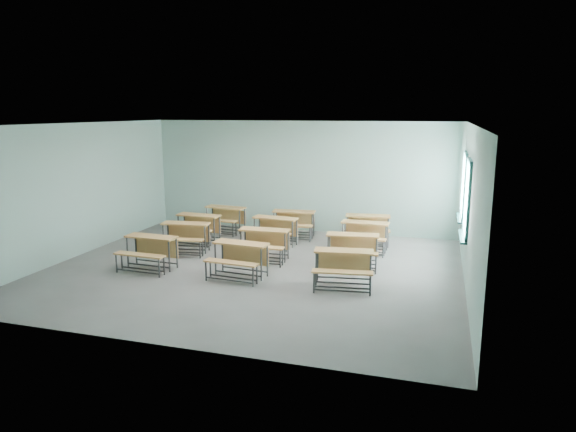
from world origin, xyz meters
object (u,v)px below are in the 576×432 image
(desk_unit_r2c2, at_px, (364,232))
(desk_unit_r2c0, at_px, (197,224))
(desk_unit_r3c2, at_px, (368,225))
(desk_unit_r3c0, at_px, (224,215))
(desk_unit_r3c1, at_px, (293,220))
(desk_unit_r1c2, at_px, (352,246))
(desk_unit_r0c0, at_px, (149,248))
(desk_unit_r0c2, at_px, (343,263))
(desk_unit_r2c1, at_px, (274,227))
(desk_unit_r1c0, at_px, (185,233))
(desk_unit_r0c1, at_px, (239,255))
(desk_unit_r1c1, at_px, (263,240))

(desk_unit_r2c2, bearing_deg, desk_unit_r2c0, -174.20)
(desk_unit_r2c0, xyz_separation_m, desk_unit_r3c2, (4.41, 1.24, 0.00))
(desk_unit_r3c0, distance_m, desk_unit_r3c1, 2.11)
(desk_unit_r3c0, bearing_deg, desk_unit_r1c2, -22.98)
(desk_unit_r0c0, relative_size, desk_unit_r0c2, 0.95)
(desk_unit_r0c2, xyz_separation_m, desk_unit_r1c2, (-0.06, 1.40, 0.00))
(desk_unit_r1c2, height_order, desk_unit_r2c1, same)
(desk_unit_r0c2, relative_size, desk_unit_r3c2, 1.01)
(desk_unit_r1c2, height_order, desk_unit_r2c2, same)
(desk_unit_r2c0, distance_m, desk_unit_r2c1, 2.11)
(desk_unit_r1c0, relative_size, desk_unit_r1c2, 1.01)
(desk_unit_r0c2, bearing_deg, desk_unit_r3c0, 130.84)
(desk_unit_r0c1, height_order, desk_unit_r1c1, same)
(desk_unit_r2c0, height_order, desk_unit_r3c1, same)
(desk_unit_r1c1, height_order, desk_unit_r3c0, same)
(desk_unit_r2c1, bearing_deg, desk_unit_r2c2, 7.75)
(desk_unit_r2c1, bearing_deg, desk_unit_r0c0, -121.16)
(desk_unit_r2c0, bearing_deg, desk_unit_r2c1, 9.35)
(desk_unit_r0c2, height_order, desk_unit_r3c1, same)
(desk_unit_r1c2, bearing_deg, desk_unit_r3c1, 125.76)
(desk_unit_r0c1, xyz_separation_m, desk_unit_r2c2, (2.24, 2.81, 0.00))
(desk_unit_r1c0, bearing_deg, desk_unit_r0c2, -25.97)
(desk_unit_r0c0, height_order, desk_unit_r1c1, same)
(desk_unit_r2c2, bearing_deg, desk_unit_r1c0, -160.83)
(desk_unit_r3c1, bearing_deg, desk_unit_r1c0, -139.04)
(desk_unit_r2c0, bearing_deg, desk_unit_r3c1, 30.69)
(desk_unit_r3c0, bearing_deg, desk_unit_r0c1, -55.97)
(desk_unit_r2c2, xyz_separation_m, desk_unit_r3c0, (-4.22, 0.93, 0.00))
(desk_unit_r1c0, distance_m, desk_unit_r3c2, 4.80)
(desk_unit_r0c1, bearing_deg, desk_unit_r2c0, 136.73)
(desk_unit_r1c1, height_order, desk_unit_r3c2, same)
(desk_unit_r0c0, distance_m, desk_unit_r0c1, 2.13)
(desk_unit_r1c2, bearing_deg, desk_unit_r1c1, 176.52)
(desk_unit_r2c2, bearing_deg, desk_unit_r1c1, -144.36)
(desk_unit_r2c0, bearing_deg, desk_unit_r1c0, -77.56)
(desk_unit_r0c1, xyz_separation_m, desk_unit_r1c2, (2.17, 1.43, 0.00))
(desk_unit_r0c1, relative_size, desk_unit_r2c1, 1.00)
(desk_unit_r0c2, xyz_separation_m, desk_unit_r2c0, (-4.44, 2.44, 0.00))
(desk_unit_r0c2, height_order, desk_unit_r2c2, same)
(desk_unit_r2c0, height_order, desk_unit_r2c2, same)
(desk_unit_r0c1, height_order, desk_unit_r3c0, same)
(desk_unit_r3c0, bearing_deg, desk_unit_r3c2, 5.61)
(desk_unit_r1c0, distance_m, desk_unit_r1c1, 2.11)
(desk_unit_r0c0, distance_m, desk_unit_r1c1, 2.60)
(desk_unit_r3c1, xyz_separation_m, desk_unit_r3c2, (2.07, -0.00, 0.00))
(desk_unit_r2c1, height_order, desk_unit_r3c0, same)
(desk_unit_r0c2, height_order, desk_unit_r3c2, same)
(desk_unit_r0c2, bearing_deg, desk_unit_r2c2, 81.98)
(desk_unit_r3c1, bearing_deg, desk_unit_r0c0, -126.67)
(desk_unit_r1c2, height_order, desk_unit_r3c0, same)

